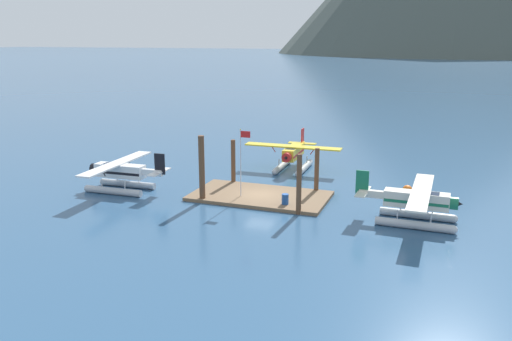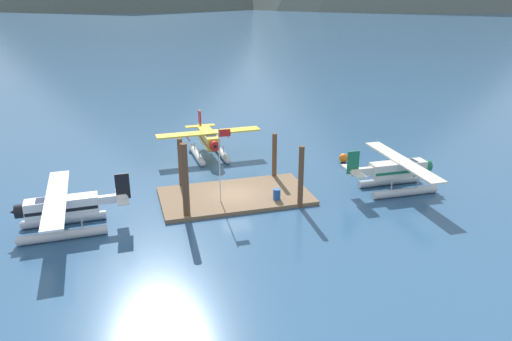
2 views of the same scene
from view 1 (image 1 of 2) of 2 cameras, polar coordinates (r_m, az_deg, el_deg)
The scene contains 12 objects.
ground_plane at distance 46.92m, azimuth 0.44°, elevation -2.96°, with size 1200.00×1200.00×0.00m, color #2D5175.
dock_platform at distance 46.87m, azimuth 0.44°, elevation -2.78°, with size 12.08×6.60×0.30m, color brown.
piling_near_left at distance 45.32m, azimuth -5.92°, elevation 0.17°, with size 0.51×0.51×5.82m, color brown.
piling_near_right at distance 42.03m, azimuth 4.70°, elevation -1.53°, with size 0.42×0.42×4.97m, color brown.
piling_far_left at distance 50.57m, azimuth -2.49°, elevation 0.90°, with size 0.43×0.43×4.42m, color brown.
piling_far_right at distance 48.04m, azimuth 6.62°, elevation -0.04°, with size 0.42×0.42×4.20m, color brown.
flagpole at distance 45.40m, azimuth -1.54°, elevation 1.72°, with size 0.95×0.10×6.00m.
fuel_drum at distance 44.06m, azimuth 3.19°, elevation -3.12°, with size 0.62×0.62×0.88m.
mooring_buoy at distance 49.59m, azimuth 16.13°, elevation -2.04°, with size 0.89×0.89×0.89m, color orange.
seaplane_cream_stbd_aft at distance 41.82m, azimuth 17.06°, elevation -3.51°, with size 7.98×10.42×3.84m.
seaplane_yellow_bow_centre at distance 56.50m, azimuth 4.06°, elevation 1.64°, with size 10.44×7.98×3.84m.
seaplane_white_port_aft at distance 50.16m, azimuth -14.58°, elevation -0.41°, with size 7.98×10.44×3.84m.
Camera 1 is at (14.99, -42.22, 13.91)m, focal length 36.78 mm.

